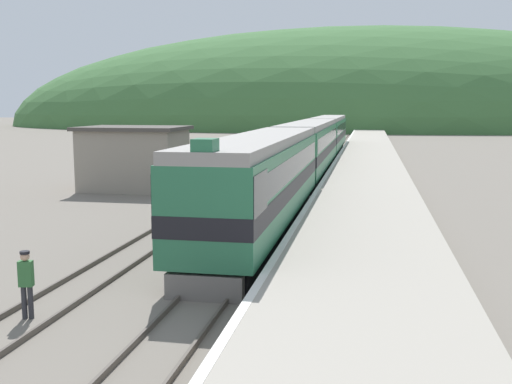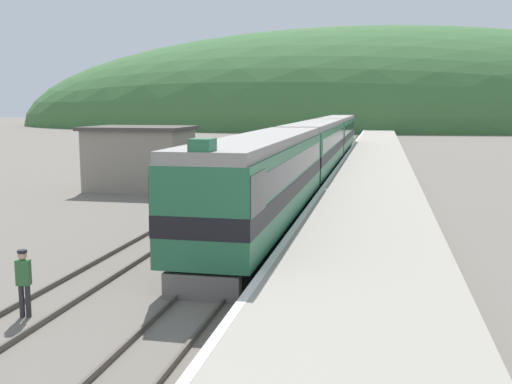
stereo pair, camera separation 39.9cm
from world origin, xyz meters
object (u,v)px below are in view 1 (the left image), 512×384
object	(u,v)px
carriage_third	(329,134)
track_worker	(26,280)
carriage_second	(310,147)
express_train_lead_car	(261,181)

from	to	relation	value
carriage_third	track_worker	world-z (taller)	carriage_third
carriage_second	track_worker	distance (m)	33.35
express_train_lead_car	track_worker	xyz separation A→B (m)	(-4.20, -11.52, -1.30)
carriage_third	carriage_second	bearing A→B (deg)	-90.00
express_train_lead_car	track_worker	bearing A→B (deg)	-110.00
carriage_third	track_worker	bearing A→B (deg)	-94.32
express_train_lead_car	track_worker	world-z (taller)	express_train_lead_car
express_train_lead_car	carriage_third	world-z (taller)	express_train_lead_car
track_worker	carriage_second	bearing A→B (deg)	82.77
express_train_lead_car	carriage_third	distance (m)	44.01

